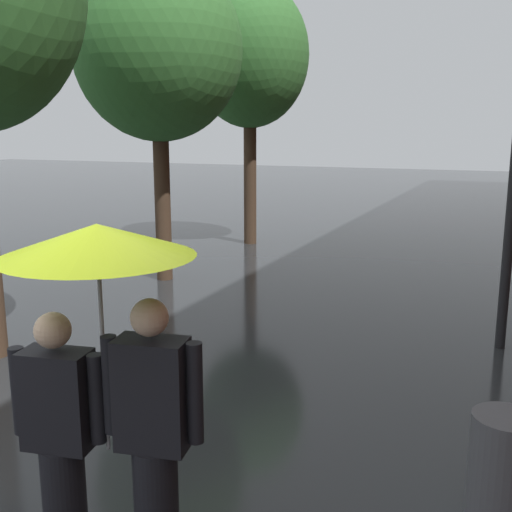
{
  "coord_description": "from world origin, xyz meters",
  "views": [
    {
      "loc": [
        2.67,
        -2.41,
        2.62
      ],
      "look_at": [
        0.24,
        3.2,
        1.35
      ],
      "focal_mm": 42.71,
      "sensor_mm": 36.0,
      "label": 1
    }
  ],
  "objects_px": {
    "street_tree_1": "(158,51)",
    "street_tree_2": "(250,56)",
    "couple_under_umbrella": "(103,355)",
    "litter_bin": "(503,477)"
  },
  "relations": [
    {
      "from": "street_tree_2",
      "to": "street_tree_1",
      "type": "bearing_deg",
      "value": -89.79
    },
    {
      "from": "litter_bin",
      "to": "street_tree_2",
      "type": "bearing_deg",
      "value": 122.71
    },
    {
      "from": "street_tree_2",
      "to": "litter_bin",
      "type": "relative_size",
      "value": 6.86
    },
    {
      "from": "couple_under_umbrella",
      "to": "litter_bin",
      "type": "xyz_separation_m",
      "value": [
        2.12,
        1.27,
        -0.96
      ]
    },
    {
      "from": "street_tree_1",
      "to": "couple_under_umbrella",
      "type": "height_order",
      "value": "street_tree_1"
    },
    {
      "from": "street_tree_1",
      "to": "street_tree_2",
      "type": "height_order",
      "value": "street_tree_2"
    },
    {
      "from": "litter_bin",
      "to": "couple_under_umbrella",
      "type": "bearing_deg",
      "value": -149.19
    },
    {
      "from": "street_tree_2",
      "to": "litter_bin",
      "type": "bearing_deg",
      "value": -57.29
    },
    {
      "from": "street_tree_1",
      "to": "street_tree_2",
      "type": "distance_m",
      "value": 3.81
    },
    {
      "from": "street_tree_1",
      "to": "couple_under_umbrella",
      "type": "xyz_separation_m",
      "value": [
        3.64,
        -6.46,
        -2.53
      ]
    }
  ]
}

